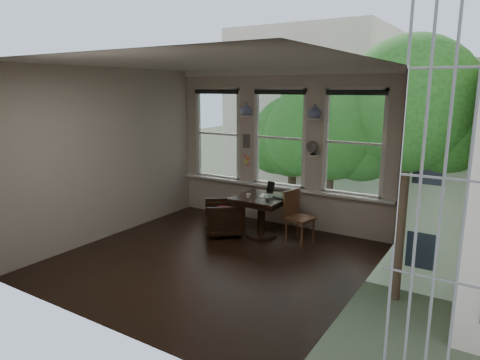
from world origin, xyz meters
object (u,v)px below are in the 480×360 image
Objects in this scene: laptop at (279,198)px; table at (261,217)px; armchair_left at (224,218)px; side_chair_right at (300,218)px; mug at (248,196)px.

table is at bearing -164.45° from laptop.
armchair_left is 1.41m from side_chair_right.
table is 0.74m from side_chair_right.
mug is at bearing -121.77° from table.
mug is (-0.87, -0.28, 0.33)m from side_chair_right.
mug is at bearing -140.63° from laptop.
laptop is at bearing 66.90° from armchair_left.
side_chair_right reaches higher than armchair_left.
mug is (0.50, 0.03, 0.47)m from armchair_left.
side_chair_right reaches higher than laptop.
side_chair_right reaches higher than mug.
mug is (-0.14, -0.22, 0.42)m from table.
side_chair_right is (0.73, 0.05, 0.09)m from table.
mug reaches higher than table.
laptop is at bearing 26.52° from mug.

